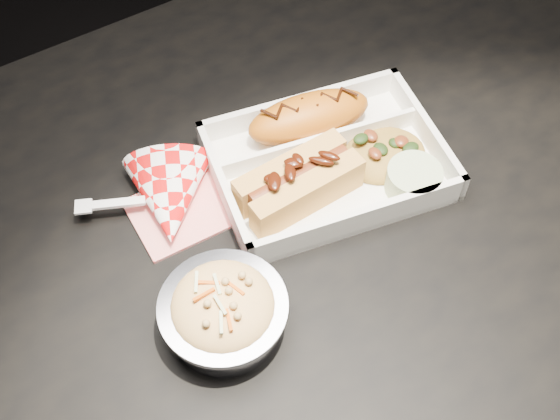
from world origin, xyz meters
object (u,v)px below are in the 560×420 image
object	(u,v)px
hotdog	(299,181)
foil_coleslaw_cup	(223,311)
fried_pastry	(309,117)
dining_table	(306,257)
food_tray	(327,164)
napkin_fork	(170,200)

from	to	relation	value
hotdog	foil_coleslaw_cup	bearing A→B (deg)	-149.53
fried_pastry	hotdog	world-z (taller)	hotdog
hotdog	foil_coleslaw_cup	distance (m)	0.17
dining_table	fried_pastry	size ratio (longest dim) A/B	8.22
hotdog	food_tray	bearing A→B (deg)	17.44
dining_table	napkin_fork	size ratio (longest dim) A/B	7.40
dining_table	foil_coleslaw_cup	distance (m)	0.20
fried_pastry	napkin_fork	bearing A→B (deg)	-177.33
food_tray	hotdog	bearing A→B (deg)	-149.23
dining_table	fried_pastry	bearing A→B (deg)	56.51
food_tray	napkin_fork	world-z (taller)	napkin_fork
hotdog	napkin_fork	size ratio (longest dim) A/B	0.83
food_tray	foil_coleslaw_cup	xyz separation A→B (m)	(-0.19, -0.11, 0.02)
food_tray	dining_table	bearing A→B (deg)	-130.22
fried_pastry	napkin_fork	world-z (taller)	napkin_fork
dining_table	napkin_fork	world-z (taller)	napkin_fork
dining_table	hotdog	distance (m)	0.13
hotdog	napkin_fork	world-z (taller)	napkin_fork
food_tray	fried_pastry	distance (m)	0.06
foil_coleslaw_cup	napkin_fork	bearing A→B (deg)	82.81
food_tray	foil_coleslaw_cup	distance (m)	0.22
fried_pastry	foil_coleslaw_cup	size ratio (longest dim) A/B	1.19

